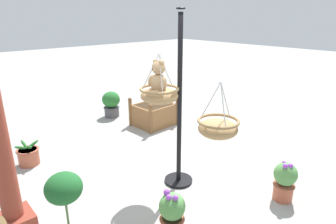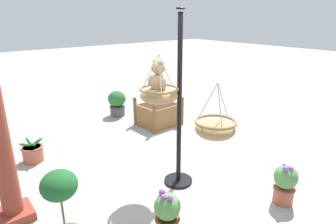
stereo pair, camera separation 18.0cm
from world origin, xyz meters
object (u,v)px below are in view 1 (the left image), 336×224
Objects in this scene: display_pole_central at (179,133)px; potted_plant_conical_shrub at (28,155)px; potted_plant_tall_leafy at (172,214)px; potted_plant_trailing_ivy at (285,180)px; hanging_basket_left_high at (218,127)px; teddy_bear at (158,80)px; hanging_basket_with_teddy at (159,95)px; wooden_planter_box at (154,114)px; potted_plant_fern_front at (111,103)px; potted_plant_small_succulent at (67,211)px.

potted_plant_conical_shrub is (2.15, 1.57, -0.65)m from display_pole_central.
potted_plant_tall_leafy is 1.01× the size of potted_plant_trailing_ivy.
teddy_bear is at bearing 5.82° from hanging_basket_left_high.
teddy_bear is 0.80× the size of potted_plant_trailing_ivy.
wooden_planter_box is (2.02, -1.53, -1.16)m from hanging_basket_with_teddy.
hanging_basket_left_high is at bearing 168.48° from display_pole_central.
potted_plant_tall_leafy is 1.43× the size of potted_plant_conical_shrub.
display_pole_central is 2.74m from potted_plant_conical_shrub.
teddy_bear is (0.15, 0.27, 0.83)m from display_pole_central.
hanging_basket_left_high is 4.41m from potted_plant_fern_front.
potted_plant_small_succulent is at bearing 70.35° from hanging_basket_left_high.
potted_plant_small_succulent is at bearing 173.02° from potted_plant_conical_shrub.
hanging_basket_left_high is at bearing -175.51° from hanging_basket_with_teddy.
hanging_basket_left_high is 3.48m from wooden_planter_box.
teddy_bear is 0.74× the size of potted_plant_fern_front.
hanging_basket_left_high is (-0.99, -0.08, -0.22)m from hanging_basket_with_teddy.
hanging_basket_left_high reaches higher than potted_plant_small_succulent.
wooden_planter_box is 3.53m from potted_plant_trailing_ivy.
hanging_basket_left_high is at bearing -154.92° from potted_plant_conical_shrub.
potted_plant_fern_front is at bearing -19.09° from teddy_bear.
potted_plant_fern_front is 1.06× the size of potted_plant_tall_leafy.
potted_plant_tall_leafy is 3.03m from potted_plant_conical_shrub.
hanging_basket_with_teddy reaches higher than potted_plant_small_succulent.
hanging_basket_left_high is (-0.99, -0.10, -0.44)m from teddy_bear.
potted_plant_fern_front is 1.52× the size of potted_plant_conical_shrub.
potted_plant_fern_front is at bearing -13.51° from hanging_basket_left_high.
hanging_basket_left_high is 0.69× the size of potted_plant_small_succulent.
potted_plant_small_succulent is at bearing 143.09° from potted_plant_fern_front.
hanging_basket_left_high is 1.15m from potted_plant_tall_leafy.
potted_plant_conical_shrub is at bearing 33.02° from teddy_bear.
potted_plant_small_succulent is 2.29× the size of potted_plant_conical_shrub.
potted_plant_small_succulent reaches higher than potted_plant_tall_leafy.
display_pole_central is at bearing 166.00° from potted_plant_fern_front.
hanging_basket_with_teddy reaches higher than teddy_bear.
potted_plant_trailing_ivy is (-1.32, -0.79, -0.51)m from display_pole_central.
hanging_basket_with_teddy reaches higher than potted_plant_tall_leafy.
teddy_bear is at bearing 35.76° from potted_plant_trailing_ivy.
potted_plant_fern_front is 4.51m from potted_plant_small_succulent.
hanging_basket_with_teddy reaches higher than potted_plant_trailing_ivy.
potted_plant_tall_leafy is (-0.95, 0.60, -1.34)m from teddy_bear.
display_pole_central is 2.58m from wooden_planter_box.
teddy_bear is 0.71× the size of hanging_basket_left_high.
teddy_bear is at bearing 142.52° from wooden_planter_box.
hanging_basket_left_high reaches higher than potted_plant_conical_shrub.
potted_plant_tall_leafy is 1.74m from potted_plant_trailing_ivy.
teddy_bear reaches higher than potted_plant_conical_shrub.
teddy_bear is 1.09m from hanging_basket_left_high.
teddy_bear is at bearing -146.98° from potted_plant_conical_shrub.
potted_plant_tall_leafy reaches higher than potted_plant_trailing_ivy.
hanging_basket_with_teddy is 3.56m from potted_plant_fern_front.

